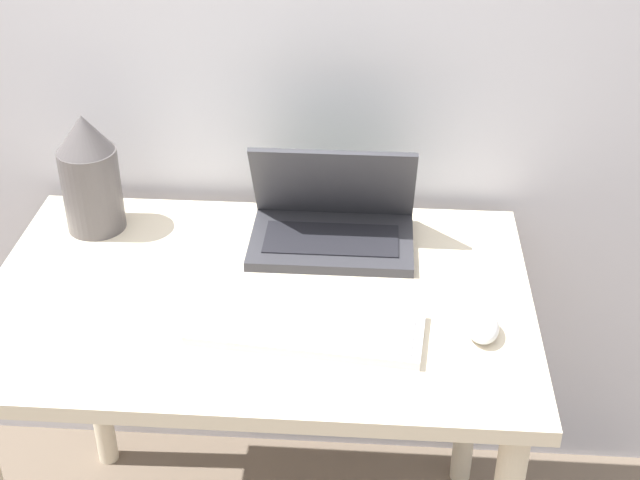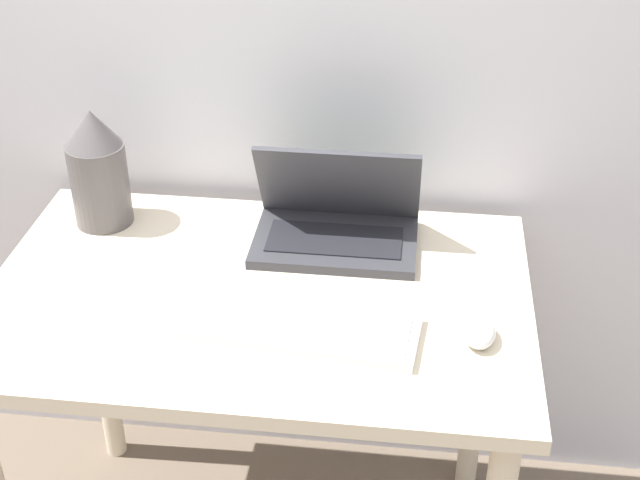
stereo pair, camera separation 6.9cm
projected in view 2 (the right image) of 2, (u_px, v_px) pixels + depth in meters
name	position (u px, v px, depth m)	size (l,w,h in m)	color
desk	(259.00, 338.00, 1.71)	(1.01, 0.66, 0.74)	beige
laptop	(336.00, 221.00, 1.77)	(0.32, 0.21, 0.21)	#333338
keyboard	(302.00, 327.00, 1.54)	(0.41, 0.18, 0.02)	silver
mouse	(479.00, 331.00, 1.51)	(0.06, 0.09, 0.04)	silver
vase	(98.00, 169.00, 1.79)	(0.12, 0.12, 0.25)	#514C4C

